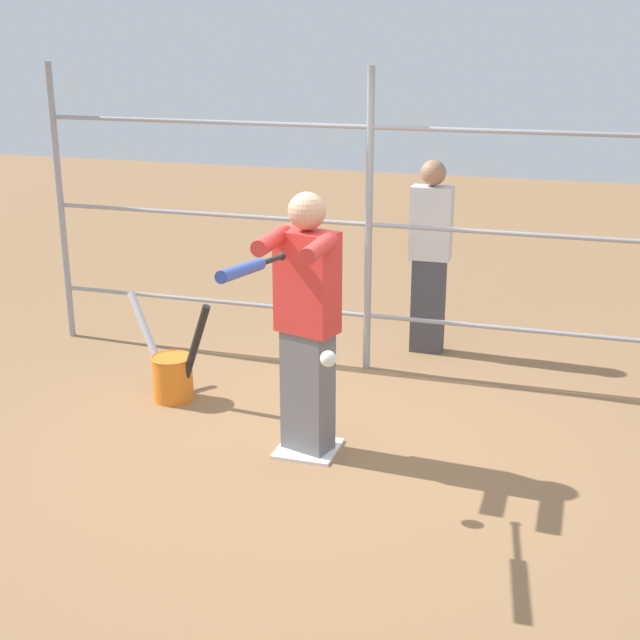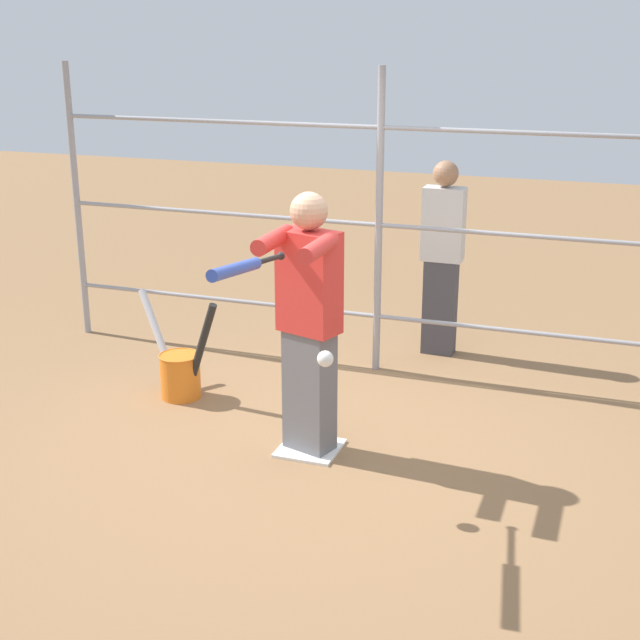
% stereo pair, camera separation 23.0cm
% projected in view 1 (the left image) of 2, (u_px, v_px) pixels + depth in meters
% --- Properties ---
extents(ground_plane, '(24.00, 24.00, 0.00)m').
position_uv_depth(ground_plane, '(308.00, 450.00, 6.03)').
color(ground_plane, olive).
extents(home_plate, '(0.40, 0.40, 0.02)m').
position_uv_depth(home_plate, '(308.00, 448.00, 6.02)').
color(home_plate, white).
rests_on(home_plate, ground).
extents(fence_backstop, '(5.69, 0.06, 2.45)m').
position_uv_depth(fence_backstop, '(369.00, 224.00, 7.10)').
color(fence_backstop, '#939399').
rests_on(fence_backstop, ground).
extents(batter, '(0.44, 0.68, 1.76)m').
position_uv_depth(batter, '(307.00, 317.00, 5.71)').
color(batter, slate).
rests_on(batter, ground).
extents(baseball_bat_swinging, '(0.07, 0.94, 0.17)m').
position_uv_depth(baseball_bat_swinging, '(247.00, 268.00, 4.61)').
color(baseball_bat_swinging, black).
extents(softball_in_flight, '(0.10, 0.10, 0.10)m').
position_uv_depth(softball_in_flight, '(328.00, 359.00, 5.13)').
color(softball_in_flight, white).
extents(bat_bucket, '(0.92, 0.55, 0.81)m').
position_uv_depth(bat_bucket, '(172.00, 373.00, 6.80)').
color(bat_bucket, orange).
rests_on(bat_bucket, ground).
extents(bystander_behind_fence, '(0.35, 0.22, 1.68)m').
position_uv_depth(bystander_behind_fence, '(430.00, 254.00, 7.61)').
color(bystander_behind_fence, '#3F3F47').
rests_on(bystander_behind_fence, ground).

